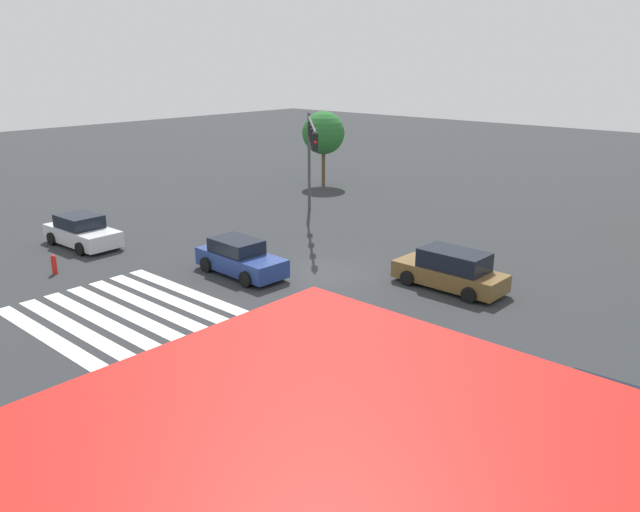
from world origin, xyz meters
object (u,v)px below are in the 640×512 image
Objects in this scene: car_0 at (240,258)px; car_3 at (451,270)px; pedestrian at (333,400)px; fire_hydrant at (54,264)px; traffic_signal_mast at (311,143)px; car_2 at (82,232)px; tree_corner_a at (323,133)px; car_1 at (614,424)px.

car_0 is 0.96× the size of car_3.
car_3 is 11.50m from pedestrian.
fire_hydrant is at bearing 36.41° from car_3.
traffic_signal_mast is 3.40× the size of pedestrian.
car_2 is 0.83× the size of tree_corner_a.
pedestrian is 16.95m from fire_hydrant.
traffic_signal_mast reaches higher than car_3.
tree_corner_a reaches higher than car_0.
tree_corner_a is at bearing 92.77° from car_2.
pedestrian reaches higher than car_0.
car_2 is 2.51× the size of pedestrian.
pedestrian is (-5.26, -4.06, 0.34)m from car_1.
traffic_signal_mast is 1.36× the size of car_0.
car_3 is at bearing -26.99° from pedestrian.
car_1 is at bearing -6.39° from car_0.
pedestrian is at bearing -13.31° from car_2.
pedestrian is 0.33× the size of tree_corner_a.
car_1 is at bearing 7.42° from fire_hydrant.
tree_corner_a is (-21.49, 23.85, 2.79)m from pedestrian.
traffic_signal_mast is 1.31× the size of car_3.
pedestrian is at bearing -0.92° from traffic_signal_mast.
car_3 reaches higher than car_0.
car_2 is 5.15× the size of fire_hydrant.
car_2 is 0.97× the size of car_3.
car_0 is at bearing 169.06° from car_1.
car_0 is 16.35m from car_1.
car_0 is 5.13× the size of fire_hydrant.
traffic_signal_mast is at bearing 0.67° from pedestrian.
tree_corner_a reaches higher than car_2.
car_2 is at bearing 22.96° from car_3.
car_3 is at bearing 32.74° from car_0.
fire_hydrant is at bearing -136.00° from car_0.
car_3 is at bearing -35.12° from tree_corner_a.
car_3 is (11.33, -4.03, -3.76)m from traffic_signal_mast.
car_0 is at bearing 15.69° from pedestrian.
pedestrian is 32.23m from tree_corner_a.
fire_hydrant is at bearing -45.47° from car_2.
car_1 is 25.25m from car_2.
car_0 is at bearing 13.11° from car_2.
pedestrian is at bearing -3.97° from fire_hydrant.
car_2 is 4.29m from fire_hydrant.
car_1 is at bearing 141.31° from car_3.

